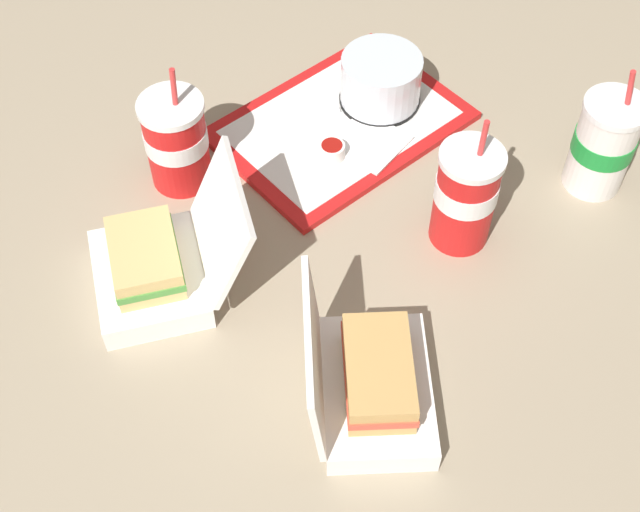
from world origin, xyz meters
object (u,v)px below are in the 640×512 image
object	(u,v)px
ketchup_cup	(332,150)
clamshell_sandwich_center	(370,382)
soda_cup_front	(604,144)
cake_container	(381,82)
food_tray	(341,125)
soda_cup_right	(176,141)
plastic_fork	(306,116)
clamshell_sandwich_corner	(156,266)
soda_cup_corner	(465,195)

from	to	relation	value
ketchup_cup	clamshell_sandwich_center	world-z (taller)	clamshell_sandwich_center
clamshell_sandwich_center	soda_cup_front	world-z (taller)	soda_cup_front
cake_container	food_tray	bearing A→B (deg)	167.06
ketchup_cup	cake_container	bearing A→B (deg)	7.03
ketchup_cup	soda_cup_front	world-z (taller)	soda_cup_front
cake_container	soda_cup_front	xyz separation A→B (m)	(0.07, -0.35, 0.03)
food_tray	soda_cup_right	world-z (taller)	soda_cup_right
food_tray	plastic_fork	bearing A→B (deg)	117.80
food_tray	clamshell_sandwich_corner	xyz separation A→B (m)	(-0.40, 0.00, 0.04)
soda_cup_corner	soda_cup_right	size ratio (longest dim) A/B	1.07
clamshell_sandwich_corner	soda_cup_right	size ratio (longest dim) A/B	1.30
plastic_fork	clamshell_sandwich_corner	world-z (taller)	clamshell_sandwich_corner
cake_container	ketchup_cup	world-z (taller)	cake_container
cake_container	clamshell_sandwich_center	xyz separation A→B (m)	(-0.43, -0.31, -0.01)
food_tray	soda_cup_corner	xyz separation A→B (m)	(-0.06, -0.27, 0.08)
food_tray	cake_container	world-z (taller)	cake_container
food_tray	soda_cup_front	xyz separation A→B (m)	(0.15, -0.36, 0.07)
clamshell_sandwich_center	cake_container	bearing A→B (deg)	35.44
food_tray	soda_cup_right	bearing A→B (deg)	152.72
cake_container	soda_cup_front	size ratio (longest dim) A/B	0.60
plastic_fork	soda_cup_front	world-z (taller)	soda_cup_front
clamshell_sandwich_corner	soda_cup_front	bearing A→B (deg)	-33.80
soda_cup_corner	soda_cup_right	world-z (taller)	soda_cup_corner
ketchup_cup	soda_cup_right	xyz separation A→B (m)	(-0.17, 0.16, 0.05)
clamshell_sandwich_corner	soda_cup_corner	bearing A→B (deg)	-38.75
soda_cup_front	food_tray	bearing A→B (deg)	112.39
ketchup_cup	clamshell_sandwich_corner	xyz separation A→B (m)	(-0.33, 0.04, 0.02)
food_tray	clamshell_sandwich_corner	size ratio (longest dim) A/B	1.50
clamshell_sandwich_center	soda_cup_right	xyz separation A→B (m)	(0.12, 0.45, 0.03)
cake_container	clamshell_sandwich_corner	size ratio (longest dim) A/B	0.47
soda_cup_corner	soda_cup_right	distance (m)	0.42
cake_container	plastic_fork	size ratio (longest dim) A/B	1.18
cake_container	soda_cup_right	size ratio (longest dim) A/B	0.62
cake_container	soda_cup_right	distance (m)	0.34
plastic_fork	clamshell_sandwich_center	xyz separation A→B (m)	(-0.33, -0.38, 0.03)
clamshell_sandwich_center	soda_cup_corner	size ratio (longest dim) A/B	1.13
clamshell_sandwich_corner	soda_cup_corner	size ratio (longest dim) A/B	1.22
cake_container	soda_cup_corner	world-z (taller)	soda_cup_corner
ketchup_cup	clamshell_sandwich_corner	bearing A→B (deg)	173.36
clamshell_sandwich_center	soda_cup_corner	xyz separation A→B (m)	(0.29, 0.06, 0.04)
plastic_fork	clamshell_sandwich_center	bearing A→B (deg)	-94.70
ketchup_cup	soda_cup_corner	distance (m)	0.24
food_tray	soda_cup_corner	size ratio (longest dim) A/B	1.83
clamshell_sandwich_corner	soda_cup_right	world-z (taller)	soda_cup_right
cake_container	soda_cup_right	bearing A→B (deg)	156.05
cake_container	soda_cup_right	xyz separation A→B (m)	(-0.31, 0.14, 0.02)
soda_cup_front	clamshell_sandwich_corner	bearing A→B (deg)	146.20
plastic_fork	clamshell_sandwich_center	size ratio (longest dim) A/B	0.44
cake_container	clamshell_sandwich_center	distance (m)	0.53
soda_cup_corner	soda_cup_front	bearing A→B (deg)	-24.74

